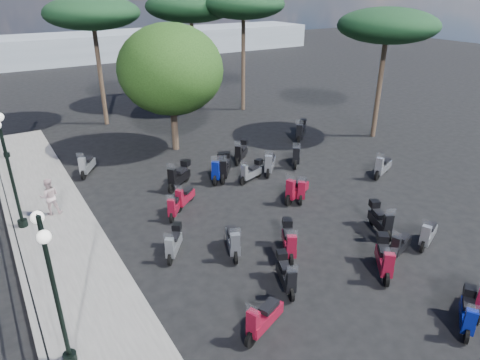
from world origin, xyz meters
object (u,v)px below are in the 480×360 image
scooter_2 (286,275)px  scooter_8 (233,242)px  scooter_14 (289,241)px  scooter_28 (296,156)px  scooter_20 (380,221)px  scooter_21 (296,190)px  scooter_27 (383,167)px  broadleaf_tree (171,70)px  scooter_26 (428,235)px  lamp_post_1 (9,165)px  scooter_22 (270,164)px  scooter_5 (87,166)px  scooter_9 (174,207)px  pedestrian_far (49,197)px  scooter_16 (219,169)px  scooter_19 (400,245)px  scooter_23 (241,152)px  pine_1 (243,5)px  scooter_7 (263,319)px  pine_3 (388,26)px  scooter_29 (301,132)px  scooter_13 (384,259)px  scooter_17 (251,172)px  pine_2 (92,13)px  scooter_11 (179,176)px  pine_0 (191,7)px  scooter_15 (301,189)px  scooter_12 (468,314)px  scooter_4 (185,197)px

scooter_2 → scooter_8: bearing=-58.3°
scooter_14 → scooter_28: bearing=-99.8°
scooter_20 → scooter_21: (-0.99, 3.70, -0.02)m
scooter_27 → scooter_14: bearing=89.0°
broadleaf_tree → scooter_26: bearing=-75.3°
lamp_post_1 → scooter_28: size_ratio=3.09×
scooter_20 → scooter_22: bearing=-64.2°
scooter_5 → scooter_9: size_ratio=1.17×
pedestrian_far → broadleaf_tree: size_ratio=0.22×
scooter_16 → scooter_19: (2.18, -8.69, -0.14)m
scooter_23 → pine_1: 12.13m
scooter_7 → pine_3: bearing=-79.0°
scooter_2 → scooter_27: size_ratio=0.89×
scooter_22 → scooter_27: bearing=-172.1°
scooter_20 → scooter_8: bearing=5.8°
scooter_29 → pine_3: (4.31, -1.65, 5.79)m
scooter_14 → scooter_20: size_ratio=0.96×
scooter_8 → scooter_20: 5.58m
scooter_13 → scooter_17: size_ratio=0.97×
scooter_17 → scooter_13: bearing=160.3°
pedestrian_far → scooter_5: size_ratio=1.01×
scooter_13 → pine_2: pine_2 is taller
scooter_22 → pine_2: bearing=-26.5°
scooter_8 → broadleaf_tree: broadleaf_tree is taller
scooter_23 → lamp_post_1: bearing=55.4°
scooter_14 → scooter_29: (7.75, 8.91, 0.05)m
scooter_5 → scooter_28: size_ratio=1.06×
scooter_20 → scooter_26: scooter_20 is taller
lamp_post_1 → scooter_29: bearing=18.4°
scooter_11 → pine_0: (7.15, 12.91, 6.46)m
scooter_2 → pine_2: bearing=-68.7°
scooter_19 → pine_2: size_ratio=0.18×
scooter_13 → scooter_22: size_ratio=1.03×
scooter_8 → pine_3: size_ratio=0.22×
lamp_post_1 → scooter_28: lamp_post_1 is taller
scooter_8 → pedestrian_far: bearing=-27.7°
scooter_14 → scooter_17: bearing=-80.5°
scooter_15 → pine_2: bearing=-37.3°
lamp_post_1 → scooter_2: bearing=-41.6°
scooter_23 → scooter_7: bearing=108.4°
scooter_7 → pine_1: bearing=-53.2°
lamp_post_1 → scooter_19: bearing=-29.2°
scooter_15 → scooter_2: bearing=84.7°
pine_2 → scooter_20: bearing=-75.9°
pedestrian_far → scooter_13: size_ratio=1.04×
scooter_2 → scooter_12: 4.96m
scooter_28 → scooter_14: bearing=90.8°
scooter_17 → scooter_26: 8.17m
scooter_4 → scooter_16: bearing=-95.7°
scooter_19 → scooter_23: scooter_23 is taller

